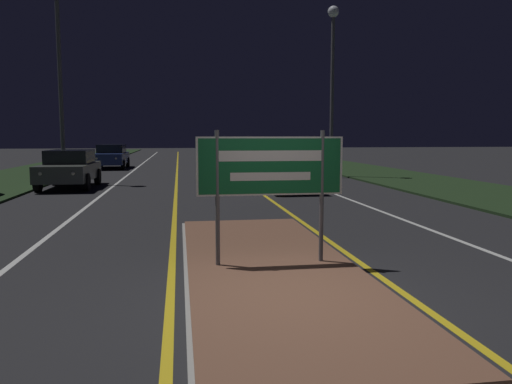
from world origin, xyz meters
name	(u,v)px	position (x,y,z in m)	size (l,w,h in m)	color
ground_plane	(292,301)	(0.00, 0.00, 0.00)	(160.00, 160.00, 0.00)	#232326
median_island	(270,266)	(0.00, 1.61, 0.04)	(2.75, 8.35, 0.10)	#999993
verge_left	(15,178)	(-9.50, 20.00, 0.04)	(5.00, 100.00, 0.08)	#1E3319
verge_right	(379,174)	(9.50, 20.00, 0.04)	(5.00, 100.00, 0.08)	#1E3319
centre_line_yellow_left	(177,170)	(-1.57, 25.00, 0.00)	(0.12, 70.00, 0.01)	gold
centre_line_yellow_right	(228,170)	(1.57, 25.00, 0.00)	(0.12, 70.00, 0.01)	gold
lane_line_white_left	(133,171)	(-4.20, 25.00, 0.00)	(0.12, 70.00, 0.01)	silver
lane_line_white_right	(269,169)	(4.20, 25.00, 0.00)	(0.12, 70.00, 0.01)	silver
edge_line_white_left	(82,171)	(-7.20, 25.00, 0.00)	(0.10, 70.00, 0.01)	silver
edge_line_white_right	(315,169)	(7.20, 25.00, 0.00)	(0.10, 70.00, 0.01)	silver
highway_sign	(271,171)	(0.00, 1.60, 1.58)	(2.33, 0.07, 2.12)	#56565B
streetlight_left_near	(59,43)	(-6.51, 17.12, 6.10)	(0.61, 0.61, 8.75)	#56565B
streetlight_right_near	(333,64)	(6.20, 18.34, 5.68)	(0.56, 0.56, 8.47)	#56565B
car_receding_0	(284,170)	(2.65, 13.19, 0.77)	(1.89, 4.81, 1.48)	silver
car_receding_1	(303,159)	(5.73, 22.32, 0.76)	(1.90, 4.15, 1.47)	silver
car_receding_2	(236,155)	(2.70, 30.37, 0.73)	(1.86, 4.66, 1.33)	maroon
car_approaching_0	(70,168)	(-5.86, 15.16, 0.81)	(2.00, 4.40, 1.54)	#4C514C
car_approaching_1	(112,156)	(-5.79, 27.51, 0.81)	(1.98, 4.75, 1.55)	navy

